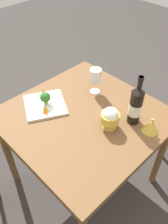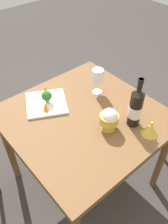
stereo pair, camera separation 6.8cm
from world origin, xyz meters
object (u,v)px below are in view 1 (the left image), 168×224
carrot_garnish_right (45,108)px  carrot_garnish_left (43,93)px  broccoli_floret (45,97)px  rice_bowl_lid (151,126)px  wine_glass (95,76)px  serving_plate (45,105)px  wine_bottle (136,105)px  rice_bowl (110,118)px

carrot_garnish_right → carrot_garnish_left: bearing=146.8°
broccoli_floret → carrot_garnish_left: size_ratio=1.29×
carrot_garnish_right → rice_bowl_lid: bearing=33.2°
wine_glass → serving_plate: (-0.12, -0.34, -0.12)m
wine_bottle → carrot_garnish_right: 0.54m
wine_bottle → carrot_garnish_left: wine_bottle is taller
wine_bottle → carrot_garnish_right: bearing=-140.7°
rice_bowl → broccoli_floret: (-0.41, -0.15, -0.01)m
wine_glass → rice_bowl: (0.29, -0.18, -0.05)m
serving_plate → carrot_garnish_left: bearing=148.4°
broccoli_floret → carrot_garnish_left: 0.08m
rice_bowl → serving_plate: size_ratio=0.42×
carrot_garnish_left → carrot_garnish_right: carrot_garnish_left is taller
rice_bowl_lid → broccoli_floret: size_ratio=1.17×
rice_bowl → rice_bowl_lid: 0.24m
carrot_garnish_left → serving_plate: bearing=-31.6°
wine_glass → carrot_garnish_left: size_ratio=2.68×
broccoli_floret → wine_bottle: bearing=30.9°
rice_bowl → serving_plate: 0.44m
wine_glass → serving_plate: size_ratio=0.53×
rice_bowl_lid → carrot_garnish_right: rice_bowl_lid is taller
serving_plate → carrot_garnish_right: carrot_garnish_right is taller
wine_glass → serving_plate: 0.38m
rice_bowl → carrot_garnish_right: 0.40m
wine_glass → rice_bowl: 0.35m
wine_bottle → rice_bowl: (-0.07, -0.14, -0.05)m
rice_bowl → carrot_garnish_right: (-0.35, -0.20, -0.03)m
wine_glass → broccoli_floret: bearing=-109.8°
carrot_garnish_left → broccoli_floret: bearing=-25.5°
wine_glass → broccoli_floret: (-0.12, -0.33, -0.06)m
rice_bowl_lid → wine_glass: bearing=175.8°
carrot_garnish_left → carrot_garnish_right: (0.13, -0.08, -0.00)m
serving_plate → broccoli_floret: size_ratio=3.94×
rice_bowl → carrot_garnish_left: size_ratio=2.12×
serving_plate → wine_glass: bearing=70.4°
wine_bottle → wine_glass: bearing=172.9°
serving_plate → broccoli_floret: bearing=78.4°
rice_bowl_lid → carrot_garnish_right: size_ratio=1.60×
wine_glass → rice_bowl_lid: wine_glass is taller
wine_bottle → rice_bowl_lid: bearing=4.4°
rice_bowl_lid → serving_plate: bearing=-153.1°
wine_bottle → serving_plate: size_ratio=0.94×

